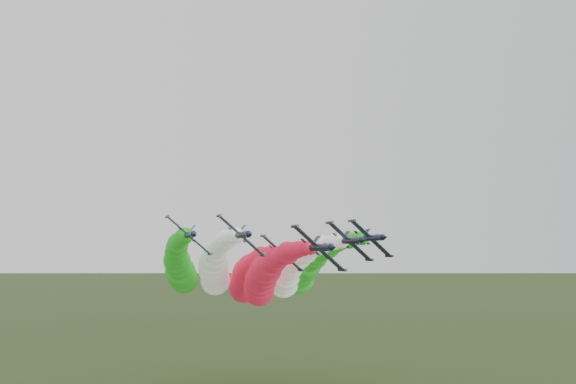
% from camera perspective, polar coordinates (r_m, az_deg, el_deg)
% --- Properties ---
extents(jet_lead, '(17.42, 78.37, 19.60)m').
position_cam_1_polar(jet_lead, '(140.63, -2.48, -8.72)').
color(jet_lead, black).
rests_on(jet_lead, ground).
extents(jet_inner_left, '(17.48, 78.44, 19.67)m').
position_cam_1_polar(jet_inner_left, '(150.92, -7.43, -7.59)').
color(jet_inner_left, black).
rests_on(jet_inner_left, ground).
extents(jet_inner_right, '(17.85, 78.81, 20.03)m').
position_cam_1_polar(jet_inner_right, '(157.59, 0.22, -8.06)').
color(jet_inner_right, black).
rests_on(jet_inner_right, ground).
extents(jet_outer_left, '(17.57, 78.53, 19.75)m').
position_cam_1_polar(jet_outer_left, '(158.95, -10.93, -7.44)').
color(jet_outer_left, black).
rests_on(jet_outer_left, ground).
extents(jet_outer_right, '(17.87, 78.82, 20.05)m').
position_cam_1_polar(jet_outer_right, '(162.66, 2.01, -7.66)').
color(jet_outer_right, black).
rests_on(jet_outer_right, ground).
extents(jet_trail, '(17.87, 78.82, 20.05)m').
position_cam_1_polar(jet_trail, '(166.24, -4.29, -8.66)').
color(jet_trail, black).
rests_on(jet_trail, ground).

